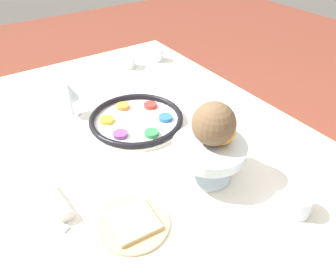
{
  "coord_description": "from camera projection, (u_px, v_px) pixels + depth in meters",
  "views": [
    {
      "loc": [
        0.77,
        -0.42,
        1.38
      ],
      "look_at": [
        0.08,
        0.05,
        0.76
      ],
      "focal_mm": 35.0,
      "sensor_mm": 36.0,
      "label": 1
    }
  ],
  "objects": [
    {
      "name": "dining_table",
      "position": [
        147.0,
        211.0,
        1.31
      ],
      "size": [
        1.5,
        1.04,
        0.72
      ],
      "color": "silver",
      "rests_on": "ground_plane"
    },
    {
      "name": "cup_far",
      "position": [
        128.0,
        61.0,
        1.52
      ],
      "size": [
        0.07,
        0.07,
        0.06
      ],
      "color": "silver",
      "rests_on": "dining_table"
    },
    {
      "name": "coconut",
      "position": [
        214.0,
        124.0,
        0.85
      ],
      "size": [
        0.12,
        0.12,
        0.12
      ],
      "color": "brown",
      "rests_on": "fruit_stand"
    },
    {
      "name": "orange_fruit",
      "position": [
        220.0,
        130.0,
        0.86
      ],
      "size": [
        0.08,
        0.08,
        0.08
      ],
      "color": "orange",
      "rests_on": "fruit_stand"
    },
    {
      "name": "cup_near",
      "position": [
        156.0,
        54.0,
        1.59
      ],
      "size": [
        0.07,
        0.07,
        0.06
      ],
      "color": "silver",
      "rests_on": "dining_table"
    },
    {
      "name": "ground_plane",
      "position": [
        150.0,
        262.0,
        1.52
      ],
      "size": [
        8.0,
        8.0,
        0.0
      ],
      "primitive_type": "plane",
      "color": "brown"
    },
    {
      "name": "spoon",
      "position": [
        45.0,
        215.0,
        0.83
      ],
      "size": [
        0.16,
        0.08,
        0.01
      ],
      "color": "silver",
      "rests_on": "dining_table"
    },
    {
      "name": "fruit_stand",
      "position": [
        209.0,
        152.0,
        0.9
      ],
      "size": [
        0.21,
        0.21,
        0.12
      ],
      "color": "silver",
      "rests_on": "dining_table"
    },
    {
      "name": "cup_mid",
      "position": [
        298.0,
        203.0,
        0.83
      ],
      "size": [
        0.07,
        0.07,
        0.06
      ],
      "color": "silver",
      "rests_on": "dining_table"
    },
    {
      "name": "wine_glass",
      "position": [
        69.0,
        92.0,
        1.15
      ],
      "size": [
        0.07,
        0.07,
        0.13
      ],
      "color": "silver",
      "rests_on": "dining_table"
    },
    {
      "name": "bread_plate",
      "position": [
        133.0,
        223.0,
        0.8
      ],
      "size": [
        0.18,
        0.18,
        0.02
      ],
      "color": "tan",
      "rests_on": "dining_table"
    },
    {
      "name": "seder_plate",
      "position": [
        136.0,
        119.0,
        1.16
      ],
      "size": [
        0.33,
        0.33,
        0.03
      ],
      "color": "white",
      "rests_on": "dining_table"
    },
    {
      "name": "napkin_roll",
      "position": [
        56.0,
        199.0,
        0.85
      ],
      "size": [
        0.15,
        0.05,
        0.04
      ],
      "color": "white",
      "rests_on": "dining_table"
    }
  ]
}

